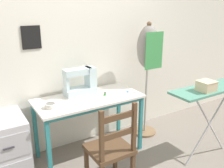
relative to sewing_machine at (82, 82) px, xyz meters
The scene contains 12 objects.
ground_plane 0.97m from the sewing_machine, 88.47° to the right, with size 14.00×14.00×0.00m, color gray.
wall_back 0.45m from the sewing_machine, 86.82° to the left, with size 10.00×0.06×2.55m.
sewing_table 0.28m from the sewing_machine, 85.89° to the right, with size 1.23×0.57×0.72m.
sewing_machine is the anchor object (origin of this frame).
fabric_bowl 0.51m from the sewing_machine, 155.17° to the right, with size 0.12×0.12×0.05m.
scissors 0.59m from the sewing_machine, 25.92° to the right, with size 0.12×0.12×0.01m.
thread_spool_near_machine 0.31m from the sewing_machine, 42.15° to the right, with size 0.04×0.04×0.03m.
wooden_chair 0.91m from the sewing_machine, 95.98° to the right, with size 0.40×0.38×0.92m.
filing_cabinet 1.07m from the sewing_machine, behind, with size 0.42×0.55×0.67m.
dress_form 0.94m from the sewing_machine, ahead, with size 0.32×0.32×1.54m.
ironing_board 1.49m from the sewing_machine, 39.32° to the right, with size 1.10×0.30×0.89m.
storage_box 1.37m from the sewing_machine, 45.98° to the right, with size 0.17×0.16×0.11m.
Camera 1 is at (-1.16, -2.12, 1.75)m, focal length 40.00 mm.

